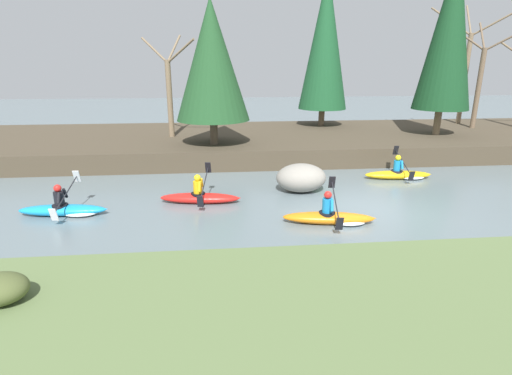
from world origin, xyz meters
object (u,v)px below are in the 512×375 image
Objects in this scene: kayaker_far_back at (66,209)px; boulder_midstream at (301,178)px; kayaker_lead at (400,174)px; kayaker_trailing at (200,197)px; kayaker_middle at (332,217)px.

kayaker_far_back is 8.01m from boulder_midstream.
kayaker_far_back is (-12.25, -2.94, 0.00)m from kayaker_lead.
kayaker_lead is at bearing 15.68° from boulder_midstream.
boulder_midstream is at bearing 21.65° from kayaker_trailing.
kayaker_lead is at bearing 17.14° from kayaker_far_back.
kayaker_lead is 1.51× the size of boulder_midstream.
kayaker_middle is 1.00× the size of kayaker_far_back.
kayaker_lead is 4.61m from boulder_midstream.
kayaker_middle and kayaker_trailing have the same top height.
kayaker_middle is at bearing -128.64° from kayaker_lead.
kayaker_far_back is at bearing -167.73° from boulder_midstream.
kayaker_lead is 1.00× the size of kayaker_middle.
kayaker_trailing is 4.22m from kayaker_far_back.
kayaker_trailing is (-3.97, 2.23, 0.02)m from kayaker_middle.
kayaker_trailing is at bearing -160.43° from kayaker_lead.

